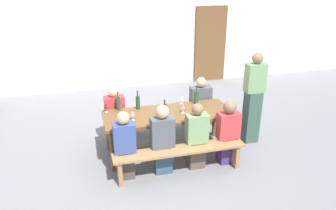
% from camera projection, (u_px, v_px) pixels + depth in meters
% --- Properties ---
extents(ground_plane, '(24.00, 24.00, 0.00)m').
position_uv_depth(ground_plane, '(168.00, 151.00, 5.90)').
color(ground_plane, slate).
extents(back_wall, '(14.00, 0.20, 3.20)m').
position_uv_depth(back_wall, '(131.00, 27.00, 8.63)').
color(back_wall, silver).
rests_on(back_wall, ground).
extents(wooden_door, '(0.90, 0.06, 2.10)m').
position_uv_depth(wooden_door, '(210.00, 44.00, 9.24)').
color(wooden_door, brown).
rests_on(wooden_door, ground).
extents(tasting_table, '(2.19, 0.83, 0.75)m').
position_uv_depth(tasting_table, '(168.00, 117.00, 5.64)').
color(tasting_table, brown).
rests_on(tasting_table, ground).
extents(bench_near, '(2.09, 0.30, 0.45)m').
position_uv_depth(bench_near, '(180.00, 154.00, 5.13)').
color(bench_near, '#9E7247').
rests_on(bench_near, ground).
extents(bench_far, '(2.09, 0.30, 0.45)m').
position_uv_depth(bench_far, '(159.00, 117.00, 6.40)').
color(bench_far, '#9E7247').
rests_on(bench_far, ground).
extents(wine_bottle_0, '(0.07, 0.07, 0.33)m').
position_uv_depth(wine_bottle_0, '(165.00, 111.00, 5.36)').
color(wine_bottle_0, '#332814').
rests_on(wine_bottle_0, tasting_table).
extents(wine_bottle_1, '(0.08, 0.08, 0.33)m').
position_uv_depth(wine_bottle_1, '(196.00, 97.00, 5.95)').
color(wine_bottle_1, '#234C2D').
rests_on(wine_bottle_1, tasting_table).
extents(wine_bottle_2, '(0.07, 0.07, 0.34)m').
position_uv_depth(wine_bottle_2, '(118.00, 103.00, 5.68)').
color(wine_bottle_2, '#234C2D').
rests_on(wine_bottle_2, tasting_table).
extents(wine_bottle_3, '(0.07, 0.07, 0.34)m').
position_uv_depth(wine_bottle_3, '(138.00, 102.00, 5.73)').
color(wine_bottle_3, '#194723').
rests_on(wine_bottle_3, tasting_table).
extents(wine_glass_0, '(0.08, 0.08, 0.17)m').
position_uv_depth(wine_glass_0, '(133.00, 113.00, 5.29)').
color(wine_glass_0, silver).
rests_on(wine_glass_0, tasting_table).
extents(wine_glass_1, '(0.07, 0.07, 0.16)m').
position_uv_depth(wine_glass_1, '(106.00, 106.00, 5.61)').
color(wine_glass_1, silver).
rests_on(wine_glass_1, tasting_table).
extents(wine_glass_2, '(0.07, 0.07, 0.18)m').
position_uv_depth(wine_glass_2, '(183.00, 106.00, 5.57)').
color(wine_glass_2, silver).
rests_on(wine_glass_2, tasting_table).
extents(wine_glass_3, '(0.08, 0.08, 0.15)m').
position_uv_depth(wine_glass_3, '(182.00, 98.00, 5.97)').
color(wine_glass_3, silver).
rests_on(wine_glass_3, tasting_table).
extents(seated_guest_near_0, '(0.33, 0.24, 1.11)m').
position_uv_depth(seated_guest_near_0, '(125.00, 147.00, 4.99)').
color(seated_guest_near_0, '#49413B').
rests_on(seated_guest_near_0, ground).
extents(seated_guest_near_1, '(0.36, 0.24, 1.15)m').
position_uv_depth(seated_guest_near_1, '(162.00, 140.00, 5.13)').
color(seated_guest_near_1, '#324D60').
rests_on(seated_guest_near_1, ground).
extents(seated_guest_near_2, '(0.35, 0.24, 1.11)m').
position_uv_depth(seated_guest_near_2, '(197.00, 137.00, 5.27)').
color(seated_guest_near_2, brown).
rests_on(seated_guest_near_2, ground).
extents(seated_guest_near_3, '(0.36, 0.24, 1.11)m').
position_uv_depth(seated_guest_near_3, '(228.00, 133.00, 5.40)').
color(seated_guest_near_3, '#472A6A').
rests_on(seated_guest_near_3, ground).
extents(seated_guest_far_0, '(0.36, 0.24, 1.11)m').
position_uv_depth(seated_guest_far_0, '(115.00, 117.00, 6.00)').
color(seated_guest_far_0, '#272A4E').
rests_on(seated_guest_far_0, ground).
extents(seated_guest_far_1, '(0.40, 0.24, 1.15)m').
position_uv_depth(seated_guest_far_1, '(200.00, 107.00, 6.38)').
color(seated_guest_far_1, '#2E2943').
rests_on(seated_guest_far_1, ground).
extents(standing_host, '(0.35, 0.24, 1.69)m').
position_uv_depth(standing_host, '(253.00, 100.00, 5.96)').
color(standing_host, '#345347').
rests_on(standing_host, ground).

